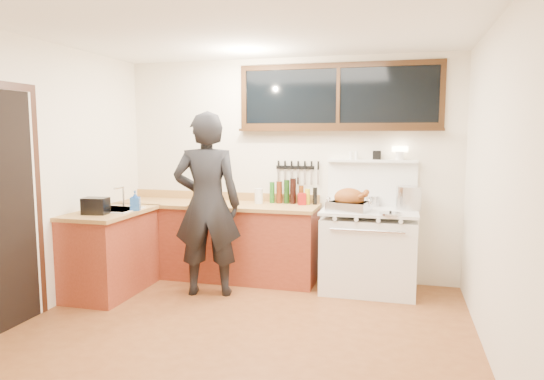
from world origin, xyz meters
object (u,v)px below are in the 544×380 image
(man, at_px, (207,204))
(roast_turkey, at_px, (350,201))
(vintage_stove, at_px, (369,249))
(cutting_board, at_px, (204,200))

(man, xyz_separation_m, roast_turkey, (1.46, 0.42, 0.03))
(vintage_stove, relative_size, man, 0.81)
(vintage_stove, xyz_separation_m, man, (-1.66, -0.56, 0.51))
(man, xyz_separation_m, cutting_board, (-0.22, 0.43, -0.02))
(vintage_stove, height_order, cutting_board, vintage_stove)
(man, distance_m, cutting_board, 0.48)
(man, bearing_deg, vintage_stove, 18.67)
(vintage_stove, bearing_deg, man, -161.33)
(cutting_board, bearing_deg, man, -63.23)
(vintage_stove, distance_m, roast_turkey, 0.59)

